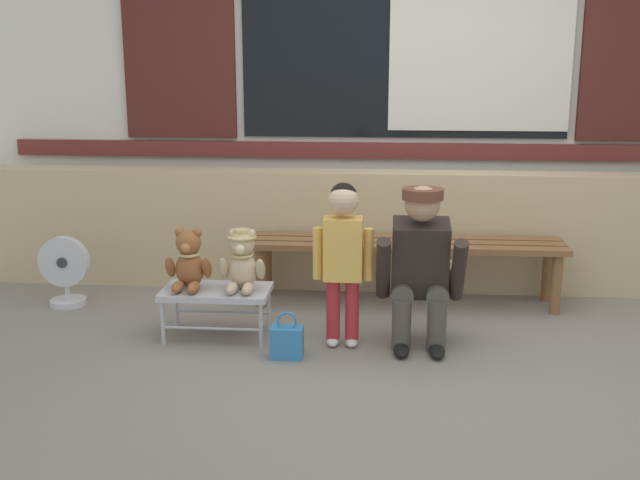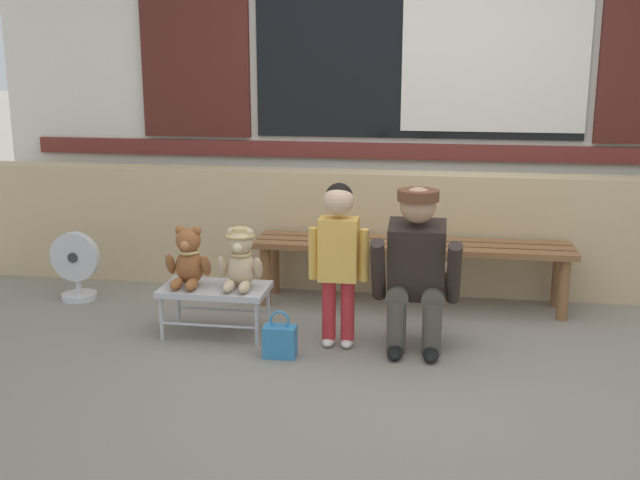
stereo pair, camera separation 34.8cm
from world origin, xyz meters
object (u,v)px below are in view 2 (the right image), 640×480
object	(u,v)px
teddy_bear_with_hat	(240,260)
child_standing	(339,247)
wooden_bench_long	(412,252)
small_display_bench	(215,292)
adult_crouching	(418,268)
handbag_on_ground	(280,340)
teddy_bear_plain	(188,259)
floor_fan	(76,266)

from	to	relation	value
teddy_bear_with_hat	child_standing	size ratio (longest dim) A/B	0.38
wooden_bench_long	small_display_bench	world-z (taller)	wooden_bench_long
teddy_bear_with_hat	adult_crouching	world-z (taller)	adult_crouching
handbag_on_ground	teddy_bear_plain	bearing A→B (deg)	154.16
wooden_bench_long	floor_fan	distance (m)	2.30
floor_fan	handbag_on_ground	bearing A→B (deg)	-26.42
small_display_bench	adult_crouching	world-z (taller)	adult_crouching
child_standing	handbag_on_ground	xyz separation A→B (m)	(-0.30, -0.22, -0.50)
adult_crouching	wooden_bench_long	bearing A→B (deg)	94.84
child_standing	teddy_bear_plain	bearing A→B (deg)	175.33
adult_crouching	teddy_bear_plain	bearing A→B (deg)	178.15
teddy_bear_plain	child_standing	world-z (taller)	child_standing
teddy_bear_with_hat	floor_fan	xyz separation A→B (m)	(-1.30, 0.49, -0.23)
teddy_bear_plain	handbag_on_ground	distance (m)	0.78
wooden_bench_long	adult_crouching	bearing A→B (deg)	-85.16
child_standing	handbag_on_ground	bearing A→B (deg)	-143.00
teddy_bear_plain	handbag_on_ground	size ratio (longest dim) A/B	1.34
wooden_bench_long	handbag_on_ground	bearing A→B (deg)	-123.53
handbag_on_ground	floor_fan	distance (m)	1.79
teddy_bear_with_hat	handbag_on_ground	size ratio (longest dim) A/B	1.34
handbag_on_ground	floor_fan	xyz separation A→B (m)	(-1.60, 0.79, 0.14)
small_display_bench	teddy_bear_with_hat	world-z (taller)	teddy_bear_with_hat
handbag_on_ground	adult_crouching	bearing A→B (deg)	18.86
wooden_bench_long	small_display_bench	size ratio (longest dim) A/B	3.28
small_display_bench	child_standing	world-z (taller)	child_standing
teddy_bear_plain	handbag_on_ground	xyz separation A→B (m)	(0.62, -0.30, -0.37)
small_display_bench	handbag_on_ground	bearing A→B (deg)	-33.03
small_display_bench	child_standing	distance (m)	0.83
small_display_bench	floor_fan	size ratio (longest dim) A/B	1.33
wooden_bench_long	handbag_on_ground	distance (m)	1.27
teddy_bear_with_hat	handbag_on_ground	distance (m)	0.57
child_standing	teddy_bear_with_hat	bearing A→B (deg)	172.78
small_display_bench	teddy_bear_plain	size ratio (longest dim) A/B	1.76
teddy_bear_plain	wooden_bench_long	bearing A→B (deg)	29.30
wooden_bench_long	handbag_on_ground	size ratio (longest dim) A/B	7.72
handbag_on_ground	floor_fan	world-z (taller)	floor_fan
teddy_bear_plain	child_standing	bearing A→B (deg)	-4.67
wooden_bench_long	small_display_bench	bearing A→B (deg)	-147.34
teddy_bear_plain	teddy_bear_with_hat	xyz separation A→B (m)	(0.32, 0.00, 0.01)
floor_fan	adult_crouching	bearing A→B (deg)	-12.92
child_standing	floor_fan	bearing A→B (deg)	163.30
small_display_bench	adult_crouching	distance (m)	1.23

